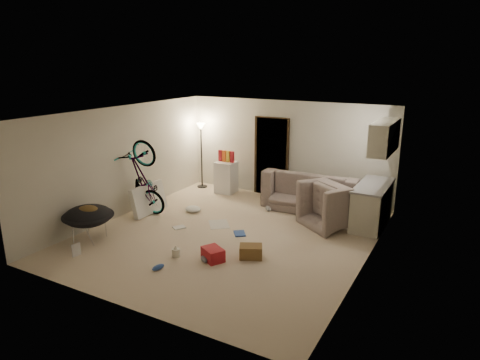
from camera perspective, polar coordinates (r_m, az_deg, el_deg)
The scene contains 37 objects.
floor at distance 8.85m, azimuth -1.62°, elevation -7.46°, with size 5.50×6.00×0.02m, color beige.
ceiling at distance 8.19m, azimuth -1.75°, elevation 8.97°, with size 5.50×6.00×0.02m, color white.
wall_back at distance 11.06m, azimuth 6.27°, elevation 4.05°, with size 5.50×0.02×2.50m, color beige.
wall_front at distance 6.17m, azimuth -16.09°, elevation -6.07°, with size 5.50×0.02×2.50m, color beige.
wall_left at distance 10.08m, azimuth -15.35°, elevation 2.42°, with size 0.02×6.00×2.50m, color beige.
wall_right at distance 7.48m, azimuth 16.89°, elevation -2.28°, with size 0.02×6.00×2.50m, color beige.
doorway at distance 11.23m, azimuth 4.27°, elevation 3.07°, with size 0.85×0.10×2.04m, color black.
door_trim at distance 11.20m, azimuth 4.21°, elevation 3.04°, with size 0.97×0.04×2.10m, color black.
floor_lamp at distance 11.86m, azimuth -5.21°, elevation 5.15°, with size 0.28×0.28×1.81m.
kitchen_counter at distance 9.65m, azimuth 17.18°, elevation -3.31°, with size 0.60×1.50×0.88m, color beige.
counter_top at distance 9.52m, azimuth 17.40°, elevation -0.69°, with size 0.64×1.54×0.04m, color gray.
kitchen_uppers at distance 9.27m, azimuth 18.72°, elevation 5.44°, with size 0.38×1.40×0.65m, color beige.
sofa at distance 10.47m, azimuth 9.51°, elevation -1.94°, with size 2.27×0.89×0.66m, color #394039.
armchair at distance 9.51m, azimuth 12.79°, elevation -3.82°, with size 1.09×0.95×0.71m, color #394039.
bicycle at distance 10.06m, azimuth -12.63°, elevation -1.95°, with size 0.64×1.83×0.96m, color black.
book_asset at distance 8.48m, azimuth -21.43°, elevation -9.56°, with size 0.18×0.25×0.02m, color #A91922.
mini_fridge at distance 11.53m, azimuth -1.86°, elevation 0.38°, with size 0.50×0.50×0.84m, color white.
snack_box_0 at distance 11.47m, azimuth -2.62°, elevation 3.28°, with size 0.10×0.07×0.30m, color #A91922.
snack_box_1 at distance 11.41m, azimuth -2.11°, elevation 3.21°, with size 0.10×0.07×0.30m, color #E35A1C.
snack_box_2 at distance 11.35m, azimuth -1.59°, elevation 3.15°, with size 0.10×0.07×0.30m, color gold.
snack_box_3 at distance 11.30m, azimuth -1.06°, elevation 3.09°, with size 0.10×0.07×0.30m, color #A91922.
saucer_chair at distance 8.99m, azimuth -19.55°, elevation -5.07°, with size 1.00×1.00×0.71m.
hoodie at distance 8.87m, azimuth -19.59°, elevation -3.95°, with size 0.48×0.40×0.22m, color brown.
sofa_drape at distance 10.74m, azimuth 4.79°, elevation -0.16°, with size 0.56×0.46×0.28m, color black.
tv_box at distance 10.20m, azimuth -12.10°, elevation -2.49°, with size 0.13×1.04×0.69m, color silver.
drink_case_a at distance 7.87m, azimuth 1.46°, elevation -9.52°, with size 0.41×0.29×0.23m, color brown.
drink_case_b at distance 7.79m, azimuth -3.63°, elevation -9.85°, with size 0.40×0.30×0.23m, color #A91922.
juicer at distance 8.01m, azimuth -8.55°, elevation -9.48°, with size 0.15×0.15×0.22m.
newspaper at distance 9.42m, azimuth -2.83°, elevation -5.91°, with size 0.41×0.54×0.01m, color beige.
book_blue at distance 8.90m, azimuth -0.06°, elevation -7.15°, with size 0.22×0.30×0.03m, color #2C4E9F.
book_white at distance 9.31m, azimuth -8.12°, elevation -6.27°, with size 0.19×0.25×0.02m, color silver.
shoe_0 at distance 10.77m, azimuth 5.87°, elevation -2.86°, with size 0.30×0.12×0.11m, color #2C4E9F.
shoe_1 at distance 10.23m, azimuth 3.77°, elevation -3.81°, with size 0.30×0.12×0.11m, color slate.
shoe_2 at distance 7.61m, azimuth -10.87°, elevation -11.36°, with size 0.25×0.10×0.09m, color #2C4E9F.
shoe_3 at distance 7.78m, azimuth -4.81°, elevation -10.48°, with size 0.25×0.10×0.09m, color slate.
clothes_lump_b at distance 10.74m, azimuth 8.08°, elevation -2.90°, with size 0.46×0.40×0.14m, color black.
clothes_lump_c at distance 10.22m, azimuth -6.27°, elevation -3.87°, with size 0.40×0.35×0.13m, color silver.
Camera 1 is at (4.14, -7.00, 3.48)m, focal length 32.00 mm.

